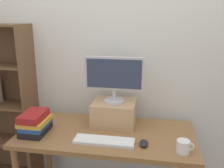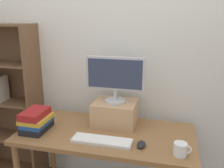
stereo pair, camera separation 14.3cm
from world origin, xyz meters
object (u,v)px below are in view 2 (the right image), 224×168
Objects in this scene: coffee_mug at (181,149)px; desk at (106,141)px; computer_mouse at (141,144)px; book_stack at (36,121)px; bookshelf_unit at (6,99)px; keyboard at (102,141)px; riser_box at (115,113)px; computer_monitor at (115,77)px.

desk is at bearing 160.10° from coffee_mug.
book_stack reaches higher than computer_mouse.
bookshelf_unit is 1.26m from keyboard.
riser_box is 3.00× the size of coffee_mug.
book_stack is (-0.60, -0.28, -0.01)m from riser_box.
riser_box reaches higher than coffee_mug.
riser_box is at bearing -5.81° from bookshelf_unit.
bookshelf_unit reaches higher than desk.
desk is 3.10× the size of keyboard.
computer_mouse is (0.29, 0.01, 0.01)m from keyboard.
desk is 3.89× the size of riser_box.
computer_monitor reaches higher than desk.
riser_box is at bearing 25.45° from book_stack.
computer_mouse is at bearing -3.55° from book_stack.
bookshelf_unit is at bearing 174.19° from riser_box.
desk is 2.85× the size of computer_monitor.
computer_mouse is (0.28, -0.34, -0.08)m from riser_box.
desk is 0.36m from computer_mouse.
coffee_mug is (0.55, -0.39, -0.05)m from riser_box.
keyboard is (-0.02, -0.34, -0.41)m from computer_monitor.
coffee_mug is at bearing -10.56° from computer_mouse.
coffee_mug reaches higher than desk.
desk is 1.20m from bookshelf_unit.
computer_monitor is 0.74m from book_stack.
book_stack is at bearing 174.06° from keyboard.
riser_box is 0.80× the size of keyboard.
bookshelf_unit reaches higher than book_stack.
computer_mouse is at bearing -27.35° from desk.
book_stack is (-0.87, 0.05, 0.07)m from computer_mouse.
desk is 11.66× the size of coffee_mug.
computer_monitor is 0.53m from keyboard.
keyboard is 0.57m from coffee_mug.
coffee_mug is (0.58, -0.21, 0.12)m from desk.
book_stack is 1.15m from coffee_mug.
coffee_mug reaches higher than keyboard.
computer_monitor is 4.77× the size of computer_mouse.
bookshelf_unit is 0.71m from book_stack.
riser_box is at bearing 79.62° from desk.
bookshelf_unit is at bearing 174.12° from computer_monitor.
riser_box is at bearing 90.00° from computer_monitor.
coffee_mug is at bearing -35.29° from riser_box.
keyboard is at bearing -5.94° from book_stack.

